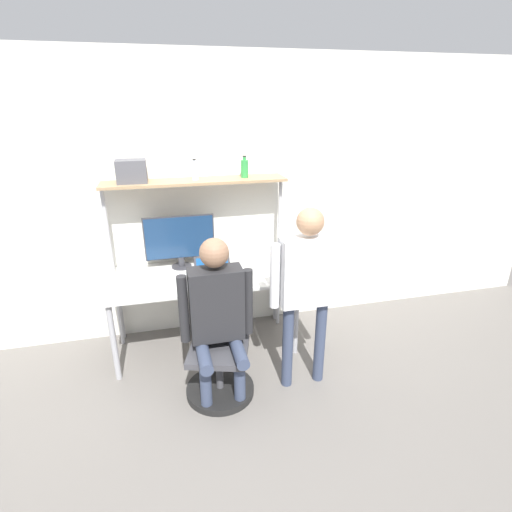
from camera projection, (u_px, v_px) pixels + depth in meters
The scene contains 13 objects.
ground_plane at pixel (212, 370), 3.61m from camera, with size 12.00×12.00×0.00m, color slate.
wall_back at pixel (195, 202), 3.86m from camera, with size 8.00×0.06×2.70m.
desk at pixel (203, 282), 3.72m from camera, with size 1.74×0.78×0.77m.
shelf_unit at pixel (197, 202), 3.67m from camera, with size 1.66×0.31×1.60m.
monitor at pixel (180, 239), 3.76m from camera, with size 0.66×0.19×0.51m.
laptop at pixel (213, 275), 3.54m from camera, with size 0.32×0.23×0.22m.
cell_phone at pixel (240, 279), 3.60m from camera, with size 0.07×0.15×0.01m.
office_chair at pixel (220, 363), 3.27m from camera, with size 0.57×0.57×0.89m.
person_seated at pixel (217, 309), 3.04m from camera, with size 0.58×0.47×1.35m.
person_standing at pixel (307, 278), 3.11m from camera, with size 0.61×0.21×1.54m.
bottle_clear at pixel (195, 171), 3.56m from camera, with size 0.06×0.06×0.18m.
bottle_green at pixel (245, 168), 3.67m from camera, with size 0.07×0.07×0.20m.
storage_box at pixel (131, 171), 3.44m from camera, with size 0.25×0.18×0.20m.
Camera 1 is at (-0.33, -2.98, 2.29)m, focal length 28.00 mm.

